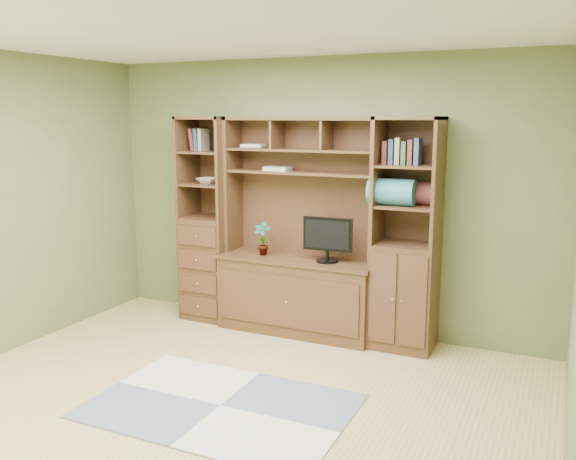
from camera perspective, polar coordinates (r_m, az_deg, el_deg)
The scene contains 11 objects.
room at distance 4.10m, azimuth -7.30°, elevation -0.02°, with size 4.60×4.10×2.64m.
center_hutch at distance 5.72m, azimuth 0.89°, elevation 0.27°, with size 1.54×0.53×2.05m, color #492E19.
left_tower at distance 6.22m, azimuth -7.41°, elevation 1.02°, with size 0.50×0.45×2.05m, color #492E19.
right_tower at distance 5.43m, azimuth 11.00°, elevation -0.48°, with size 0.55×0.45×2.05m, color #492E19.
rug at distance 4.57m, azimuth -6.35°, elevation -16.05°, with size 1.83×1.22×0.01m, color #A2A7A7.
monitor at distance 5.57m, azimuth 3.73°, elevation -0.14°, with size 0.47×0.21×0.57m, color black.
orchid at distance 5.86m, azimuth -2.40°, elevation -0.81°, with size 0.17×0.12×0.32m, color #973E33.
magazines at distance 5.83m, azimuth -0.97°, elevation 5.77°, with size 0.24×0.17×0.04m, color #B6AC9B.
bowl at distance 6.17m, azimuth -7.49°, elevation 4.61°, with size 0.22×0.22×0.05m, color beige.
blanket_teal at distance 5.35m, azimuth 9.69°, elevation 3.53°, with size 0.40×0.23×0.23m, color teal.
blanket_red at distance 5.44m, azimuth 11.81°, elevation 3.40°, with size 0.36×0.20×0.20m, color brown.
Camera 1 is at (2.15, -3.41, 2.05)m, focal length 38.00 mm.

